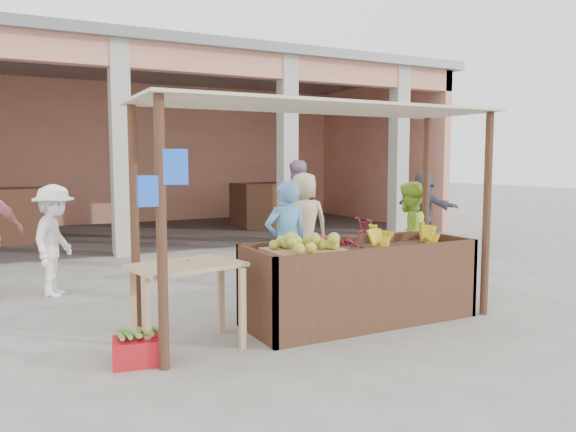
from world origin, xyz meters
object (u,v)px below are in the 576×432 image
fruit_stall (360,286)px  vendor_green (409,235)px  vendor_blue (286,240)px  side_table (187,278)px  red_crate (139,351)px  motorcycle (335,247)px

fruit_stall → vendor_green: size_ratio=1.63×
vendor_blue → vendor_green: bearing=177.3°
side_table → vendor_green: size_ratio=0.71×
fruit_stall → vendor_green: vendor_green is taller
side_table → red_crate: (-0.52, -0.25, -0.56)m
side_table → motorcycle: motorcycle is taller
vendor_green → fruit_stall: bearing=4.2°
side_table → vendor_blue: size_ratio=0.68×
side_table → fruit_stall: bearing=-12.7°
fruit_stall → red_crate: fruit_stall is taller
red_crate → side_table: bearing=36.2°
vendor_green → vendor_blue: bearing=-30.9°
red_crate → motorcycle: bearing=43.8°
side_table → red_crate: 0.81m
motorcycle → vendor_green: bearing=-151.3°
red_crate → vendor_green: size_ratio=0.28×
fruit_stall → vendor_blue: size_ratio=1.56×
vendor_blue → vendor_green: vendor_blue is taller
motorcycle → fruit_stall: bearing=165.7°
fruit_stall → vendor_green: bearing=31.1°
red_crate → motorcycle: motorcycle is taller
red_crate → fruit_stall: bearing=15.5°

